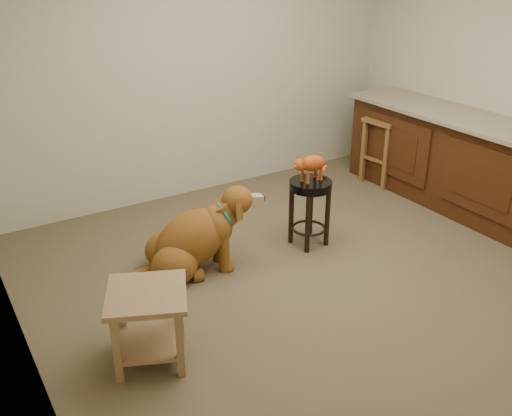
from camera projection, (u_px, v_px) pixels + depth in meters
floor at (317, 267)px, 4.70m from camera, size 4.50×4.00×0.01m
room_shell at (328, 61)px, 4.00m from camera, size 4.54×4.04×2.62m
cabinet_run at (457, 164)px, 5.68m from camera, size 0.70×2.56×0.94m
padded_stool at (310, 200)px, 4.90m from camera, size 0.37×0.37×0.60m
wood_stool at (384, 150)px, 6.25m from camera, size 0.44×0.44×0.73m
side_table at (148, 315)px, 3.52m from camera, size 0.64×0.64×0.50m
golden_retriever at (193, 240)px, 4.54m from camera, size 1.14×0.63×0.74m
tabby_kitten at (310, 165)px, 4.76m from camera, size 0.44×0.18×0.28m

